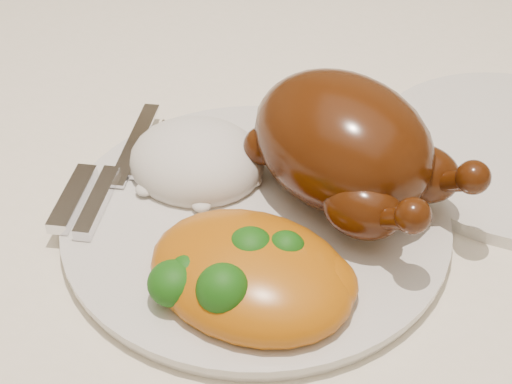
% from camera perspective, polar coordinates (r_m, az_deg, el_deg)
% --- Properties ---
extents(dining_table, '(1.60, 0.90, 0.76)m').
position_cam_1_polar(dining_table, '(0.69, 6.71, -3.02)').
color(dining_table, brown).
rests_on(dining_table, floor).
extents(tablecloth, '(1.73, 1.03, 0.18)m').
position_cam_1_polar(tablecloth, '(0.65, 7.19, 1.75)').
color(tablecloth, white).
rests_on(tablecloth, dining_table).
extents(dinner_plate, '(0.37, 0.37, 0.01)m').
position_cam_1_polar(dinner_plate, '(0.54, 0.00, -2.13)').
color(dinner_plate, silver).
rests_on(dinner_plate, tablecloth).
extents(roast_chicken, '(0.20, 0.16, 0.10)m').
position_cam_1_polar(roast_chicken, '(0.53, 7.18, 3.75)').
color(roast_chicken, '#451A07').
rests_on(roast_chicken, dinner_plate).
extents(rice_mound, '(0.12, 0.11, 0.06)m').
position_cam_1_polar(rice_mound, '(0.57, -4.75, 2.45)').
color(rice_mound, white).
rests_on(rice_mound, dinner_plate).
extents(mac_and_cheese, '(0.15, 0.12, 0.06)m').
position_cam_1_polar(mac_and_cheese, '(0.47, -0.37, -6.60)').
color(mac_and_cheese, '#C25C0C').
rests_on(mac_and_cheese, dinner_plate).
extents(cutlery, '(0.06, 0.18, 0.01)m').
position_cam_1_polar(cutlery, '(0.57, -12.01, 0.85)').
color(cutlery, silver).
rests_on(cutlery, dinner_plate).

